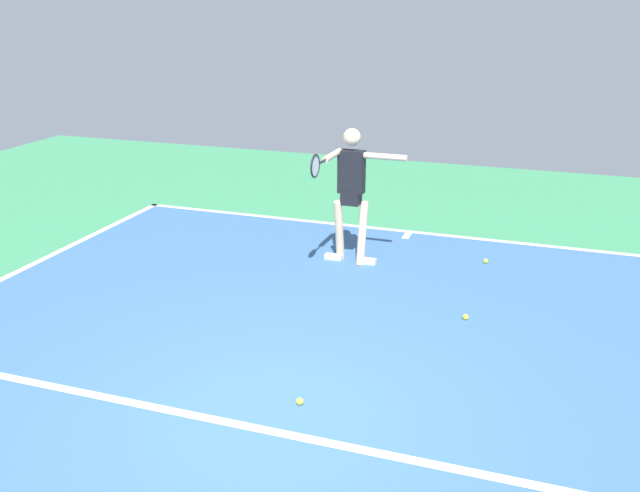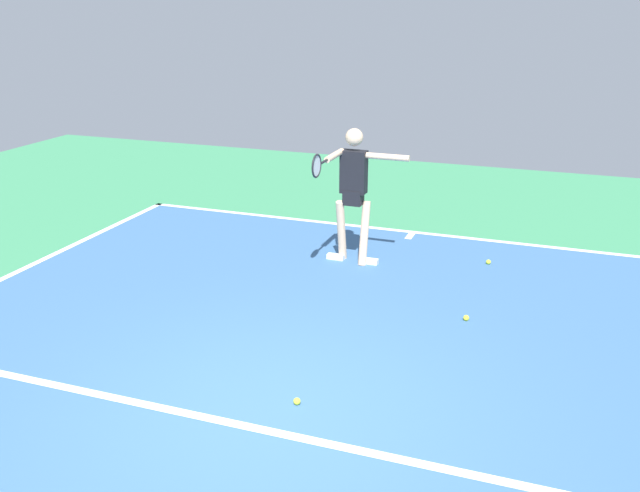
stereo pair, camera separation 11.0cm
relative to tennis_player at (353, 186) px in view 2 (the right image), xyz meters
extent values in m
plane|color=#388456|center=(-0.49, 3.89, -1.08)|extent=(20.85, 20.85, 0.00)
cube|color=#38608E|center=(-0.49, 3.89, -1.07)|extent=(9.17, 11.06, 0.00)
cube|color=white|center=(-0.49, -1.59, -1.07)|extent=(9.17, 0.10, 0.01)
cube|color=white|center=(-0.49, 4.09, -1.07)|extent=(6.88, 0.10, 0.01)
cube|color=white|center=(-0.49, -1.39, -1.07)|extent=(0.10, 0.30, 0.01)
cylinder|color=beige|center=(-0.16, -0.03, -0.65)|extent=(0.11, 0.27, 0.87)
cube|color=white|center=(-0.24, -0.03, -1.04)|extent=(0.24, 0.10, 0.07)
cylinder|color=beige|center=(0.17, -0.04, -0.65)|extent=(0.11, 0.27, 0.87)
cube|color=white|center=(0.25, -0.04, -1.04)|extent=(0.24, 0.10, 0.07)
cube|color=black|center=(0.01, -0.04, -0.16)|extent=(0.25, 0.20, 0.20)
cube|color=black|center=(0.01, -0.04, 0.18)|extent=(0.34, 0.18, 0.57)
sphere|color=beige|center=(0.01, -0.04, 0.64)|extent=(0.23, 0.23, 0.23)
cylinder|color=beige|center=(-0.45, -0.03, 0.42)|extent=(0.57, 0.09, 0.08)
cylinder|color=beige|center=(0.18, 0.25, 0.45)|extent=(0.09, 0.57, 0.08)
cylinder|color=black|center=(0.18, 0.64, 0.45)|extent=(0.03, 0.22, 0.03)
torus|color=black|center=(0.19, 0.89, 0.45)|extent=(0.03, 0.29, 0.29)
cylinder|color=silver|center=(0.19, 0.89, 0.45)|extent=(0.01, 0.25, 0.25)
sphere|color=#CCE033|center=(-0.64, 3.62, -1.04)|extent=(0.07, 0.07, 0.07)
sphere|color=#CCE033|center=(-1.77, -0.57, -1.04)|extent=(0.07, 0.07, 0.07)
sphere|color=yellow|center=(-1.77, 1.34, -1.04)|extent=(0.07, 0.07, 0.07)
camera|label=1|loc=(-2.65, 8.83, 2.38)|focal=40.28mm
camera|label=2|loc=(-2.75, 8.79, 2.38)|focal=40.28mm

